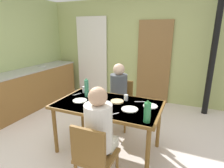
{
  "coord_description": "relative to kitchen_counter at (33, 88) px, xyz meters",
  "views": [
    {
      "loc": [
        1.46,
        -2.19,
        1.76
      ],
      "look_at": [
        0.44,
        0.17,
        1.01
      ],
      "focal_mm": 29.4,
      "sensor_mm": 36.0,
      "label": 1
    }
  ],
  "objects": [
    {
      "name": "kitchen_counter",
      "position": [
        0.0,
        0.0,
        0.0
      ],
      "size": [
        0.61,
        2.57,
        0.91
      ],
      "color": "brown",
      "rests_on": "ground_plane"
    },
    {
      "name": "dinner_plate_far_side",
      "position": [
        2.71,
        -0.92,
        0.31
      ],
      "size": [
        0.22,
        0.22,
        0.01
      ],
      "primitive_type": "cylinder",
      "color": "white",
      "rests_on": "dining_table"
    },
    {
      "name": "chair_near_diner",
      "position": [
        2.55,
        -1.63,
        0.05
      ],
      "size": [
        0.4,
        0.4,
        0.87
      ],
      "color": "brown",
      "rests_on": "ground_plane"
    },
    {
      "name": "wall_back",
      "position": [
        1.92,
        1.52,
        0.81
      ],
      "size": [
        4.71,
        0.1,
        2.52
      ],
      "primitive_type": "cube",
      "color": "#ACB76F",
      "rests_on": "ground_plane"
    },
    {
      "name": "serving_bowl_center",
      "position": [
        2.12,
        -0.63,
        0.33
      ],
      "size": [
        0.17,
        0.17,
        0.05
      ],
      "primitive_type": "cylinder",
      "color": "beige",
      "rests_on": "dining_table"
    },
    {
      "name": "dinner_plate_far_center",
      "position": [
        2.26,
        -1.1,
        0.31
      ],
      "size": [
        0.22,
        0.22,
        0.01
      ],
      "primitive_type": "cylinder",
      "color": "white",
      "rests_on": "dining_table"
    },
    {
      "name": "cutlery_knife_near",
      "position": [
        2.57,
        -1.13,
        0.31
      ],
      "size": [
        0.11,
        0.13,
        0.0
      ],
      "primitive_type": "cube",
      "rotation": [
        0.0,
        0.0,
        4.05
      ],
      "color": "silver",
      "rests_on": "dining_table"
    },
    {
      "name": "cutlery_fork_near",
      "position": [
        2.76,
        -0.6,
        0.31
      ],
      "size": [
        0.14,
        0.08,
        0.0
      ],
      "primitive_type": "cube",
      "rotation": [
        0.0,
        0.0,
        3.57
      ],
      "color": "silver",
      "rests_on": "dining_table"
    },
    {
      "name": "water_bottle_green_far",
      "position": [
        1.93,
        -0.71,
        0.45
      ],
      "size": [
        0.07,
        0.07,
        0.3
      ],
      "color": "#3B8A64",
      "rests_on": "dining_table"
    },
    {
      "name": "person_near_diner",
      "position": [
        2.55,
        -1.5,
        0.33
      ],
      "size": [
        0.3,
        0.37,
        0.77
      ],
      "color": "silver",
      "rests_on": "ground_plane"
    },
    {
      "name": "cutlery_knife_far",
      "position": [
        1.73,
        -0.69,
        0.31
      ],
      "size": [
        0.08,
        0.14,
        0.0
      ],
      "primitive_type": "cube",
      "rotation": [
        0.0,
        0.0,
        1.15
      ],
      "color": "silver",
      "rests_on": "dining_table"
    },
    {
      "name": "door_wooden",
      "position": [
        2.55,
        1.44,
        0.55
      ],
      "size": [
        0.8,
        0.05,
        2.0
      ],
      "primitive_type": "cube",
      "color": "olive",
      "rests_on": "ground_plane"
    },
    {
      "name": "stove_pipe_column",
      "position": [
        3.78,
        1.17,
        0.81
      ],
      "size": [
        0.12,
        0.12,
        2.52
      ],
      "primitive_type": "cylinder",
      "color": "black",
      "rests_on": "ground_plane"
    },
    {
      "name": "dinner_plate_near_left",
      "position": [
        1.94,
        -0.92,
        0.31
      ],
      "size": [
        0.21,
        0.21,
        0.01
      ],
      "primitive_type": "cylinder",
      "color": "white",
      "rests_on": "dining_table"
    },
    {
      "name": "chair_far_diner",
      "position": [
        2.26,
        -0.06,
        0.05
      ],
      "size": [
        0.4,
        0.4,
        0.87
      ],
      "rotation": [
        0.0,
        0.0,
        3.14
      ],
      "color": "brown",
      "rests_on": "ground_plane"
    },
    {
      "name": "wall_left",
      "position": [
        -0.33,
        -0.27,
        0.81
      ],
      "size": [
        0.1,
        3.58,
        2.52
      ],
      "primitive_type": "cube",
      "color": "#A8B974",
      "rests_on": "ground_plane"
    },
    {
      "name": "dinner_plate_near_right",
      "position": [
        2.94,
        -0.71,
        0.31
      ],
      "size": [
        0.2,
        0.2,
        0.01
      ],
      "primitive_type": "cylinder",
      "color": "white",
      "rests_on": "dining_table"
    },
    {
      "name": "drinking_glass_by_far_diner",
      "position": [
        1.8,
        -0.57,
        0.36
      ],
      "size": [
        0.06,
        0.06,
        0.11
      ],
      "primitive_type": "cylinder",
      "color": "silver",
      "rests_on": "dining_table"
    },
    {
      "name": "drinking_glass_by_near_diner",
      "position": [
        2.56,
        -0.63,
        0.35
      ],
      "size": [
        0.06,
        0.06,
        0.09
      ],
      "primitive_type": "cylinder",
      "color": "silver",
      "rests_on": "dining_table"
    },
    {
      "name": "bread_plate_sliced",
      "position": [
        2.46,
        -0.74,
        0.32
      ],
      "size": [
        0.19,
        0.19,
        0.02
      ],
      "primitive_type": "cylinder",
      "color": "#DBB77A",
      "rests_on": "dining_table"
    },
    {
      "name": "water_bottle_green_near",
      "position": [
        3.0,
        -1.17,
        0.43
      ],
      "size": [
        0.08,
        0.08,
        0.27
      ],
      "color": "#2B8146",
      "rests_on": "dining_table"
    },
    {
      "name": "person_far_diner",
      "position": [
        2.26,
        -0.19,
        0.33
      ],
      "size": [
        0.3,
        0.37,
        0.77
      ],
      "rotation": [
        0.0,
        0.0,
        3.14
      ],
      "color": "#43475F",
      "rests_on": "ground_plane"
    },
    {
      "name": "dining_table",
      "position": [
        2.36,
        -0.84,
        0.23
      ],
      "size": [
        1.5,
        0.87,
        0.76
      ],
      "color": "brown",
      "rests_on": "ground_plane"
    },
    {
      "name": "curtain_panel",
      "position": [
        0.83,
        1.42,
        0.61
      ],
      "size": [
        0.9,
        0.03,
        2.12
      ],
      "primitive_type": "cube",
      "color": "white",
      "rests_on": "ground_plane"
    },
    {
      "name": "ground_plane",
      "position": [
        1.92,
        -0.86,
        -0.45
      ],
      "size": [
        6.2,
        6.2,
        0.0
      ],
      "primitive_type": "plane",
      "color": "silver"
    }
  ]
}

